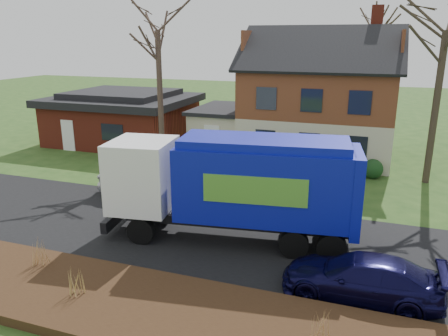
% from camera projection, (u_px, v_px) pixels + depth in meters
% --- Properties ---
extents(ground, '(120.00, 120.00, 0.00)m').
position_uv_depth(ground, '(215.00, 236.00, 16.93)').
color(ground, '#254617').
rests_on(ground, ground).
extents(road, '(80.00, 7.00, 0.02)m').
position_uv_depth(road, '(215.00, 235.00, 16.93)').
color(road, black).
rests_on(road, ground).
extents(mulch_verge, '(80.00, 3.50, 0.30)m').
position_uv_depth(mulch_verge, '(148.00, 309.00, 12.09)').
color(mulch_verge, black).
rests_on(mulch_verge, ground).
extents(main_house, '(12.95, 8.95, 9.26)m').
position_uv_depth(main_house, '(312.00, 92.00, 27.88)').
color(main_house, beige).
rests_on(main_house, ground).
extents(ranch_house, '(9.80, 8.20, 3.70)m').
position_uv_depth(ranch_house, '(123.00, 117.00, 31.97)').
color(ranch_house, maroon).
rests_on(ranch_house, ground).
extents(garbage_truck, '(9.54, 3.73, 3.98)m').
position_uv_depth(garbage_truck, '(237.00, 182.00, 15.97)').
color(garbage_truck, black).
rests_on(garbage_truck, ground).
extents(silver_sedan, '(4.94, 2.78, 1.54)m').
position_uv_depth(silver_sedan, '(149.00, 178.00, 21.37)').
color(silver_sedan, '#AEB1B6').
rests_on(silver_sedan, ground).
extents(navy_wagon, '(4.58, 1.90, 1.32)m').
position_uv_depth(navy_wagon, '(361.00, 278.00, 12.70)').
color(navy_wagon, '#0C0B33').
rests_on(navy_wagon, ground).
extents(tree_front_west, '(3.63, 3.63, 10.78)m').
position_uv_depth(tree_front_west, '(156.00, 9.00, 23.90)').
color(tree_front_west, '#46342A').
rests_on(tree_front_west, ground).
extents(tree_back, '(3.64, 3.64, 11.52)m').
position_uv_depth(tree_back, '(377.00, 7.00, 32.62)').
color(tree_back, '#46362A').
rests_on(tree_back, ground).
extents(grass_clump_west, '(0.36, 0.30, 0.96)m').
position_uv_depth(grass_clump_west, '(38.00, 252.00, 13.95)').
color(grass_clump_west, '#AA7E4B').
rests_on(grass_clump_west, mulch_verge).
extents(grass_clump_mid, '(0.31, 0.26, 0.88)m').
position_uv_depth(grass_clump_mid, '(76.00, 281.00, 12.40)').
color(grass_clump_mid, tan).
rests_on(grass_clump_mid, mulch_verge).
extents(grass_clump_east, '(0.38, 0.31, 0.94)m').
position_uv_depth(grass_clump_east, '(323.00, 327.00, 10.36)').
color(grass_clump_east, '#AA7B4B').
rests_on(grass_clump_east, mulch_verge).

